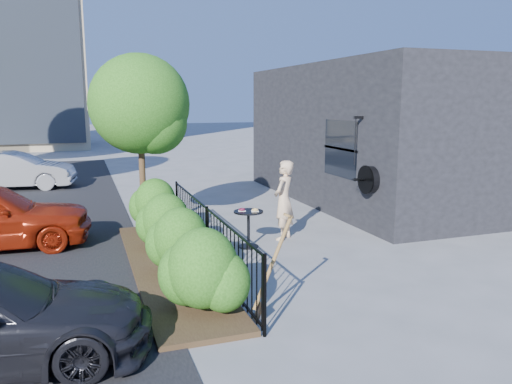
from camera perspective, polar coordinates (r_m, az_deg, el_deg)
name	(u,v)px	position (r m, az deg, el deg)	size (l,w,h in m)	color
ground	(283,257)	(9.74, 3.15, -7.38)	(120.00, 120.00, 0.00)	gray
shop_building	(394,133)	(15.93, 15.49, 6.50)	(6.22, 9.00, 4.00)	black
fence	(207,235)	(9.13, -5.58, -4.95)	(0.05, 6.05, 1.10)	black
planting_bed	(170,267)	(9.15, -9.83, -8.43)	(1.30, 6.00, 0.08)	#382616
shrubs	(173,229)	(9.07, -9.44, -4.23)	(1.10, 5.60, 1.24)	#1F5413
patio_tree	(143,110)	(11.40, -12.79, 9.09)	(2.20, 2.20, 3.94)	#3F2B19
cafe_table	(249,222)	(10.19, -0.86, -3.47)	(0.61, 0.61, 0.81)	black
woman	(284,200)	(10.74, 3.20, -0.95)	(0.63, 0.41, 1.72)	beige
shovel	(270,273)	(6.84, 1.60, -9.29)	(0.58, 0.20, 1.52)	brown
car_silver	(15,171)	(18.89, -25.85, 2.22)	(1.34, 3.85, 1.27)	#A1A1A6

